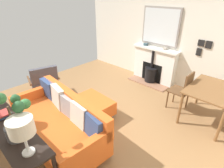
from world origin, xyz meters
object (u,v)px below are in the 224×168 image
(console_table, at_px, (8,129))
(book_stack, at_px, (0,115))
(potted_plant, at_px, (9,116))
(dining_chair_near_fireplace, at_px, (183,89))
(dining_table, at_px, (212,93))
(sofa, at_px, (59,121))
(armchair_accent, at_px, (44,79))
(table_lamp_far_end, at_px, (21,128))
(mantel_bowl_near, at_px, (146,44))
(fireplace, at_px, (153,67))
(ottoman, at_px, (94,105))
(mantel_bowl_far, at_px, (165,49))

(console_table, height_order, book_stack, book_stack)
(potted_plant, distance_m, dining_chair_near_fireplace, 3.25)
(potted_plant, distance_m, book_stack, 0.69)
(console_table, relative_size, dining_table, 1.72)
(sofa, distance_m, armchair_accent, 1.59)
(dining_table, bearing_deg, potted_plant, -23.38)
(armchair_accent, bearing_deg, table_lamp_far_end, 59.47)
(armchair_accent, distance_m, table_lamp_far_end, 2.63)
(dining_table, distance_m, dining_chair_near_fireplace, 0.55)
(mantel_bowl_near, height_order, console_table, mantel_bowl_near)
(fireplace, height_order, ottoman, fireplace)
(armchair_accent, height_order, potted_plant, potted_plant)
(mantel_bowl_far, relative_size, dining_chair_near_fireplace, 0.14)
(table_lamp_far_end, bearing_deg, armchair_accent, -120.53)
(armchair_accent, xyz_separation_m, dining_table, (-1.79, 3.22, 0.16))
(table_lamp_far_end, xyz_separation_m, potted_plant, (0.01, -0.31, -0.01))
(ottoman, distance_m, dining_chair_near_fireplace, 1.95)
(ottoman, xyz_separation_m, dining_chair_near_fireplace, (-1.46, 1.26, 0.29))
(potted_plant, bearing_deg, ottoman, -164.17)
(potted_plant, bearing_deg, armchair_accent, -124.71)
(potted_plant, relative_size, dining_table, 0.64)
(fireplace, bearing_deg, console_table, 0.68)
(dining_table, bearing_deg, book_stack, -32.22)
(book_stack, distance_m, dining_chair_near_fireplace, 3.40)
(fireplace, distance_m, mantel_bowl_near, 0.68)
(ottoman, xyz_separation_m, console_table, (1.62, 0.07, 0.45))
(sofa, relative_size, console_table, 1.10)
(dining_table, relative_size, dining_chair_near_fireplace, 1.22)
(fireplace, relative_size, mantel_bowl_far, 10.77)
(sofa, distance_m, potted_plant, 1.16)
(mantel_bowl_near, xyz_separation_m, potted_plant, (3.93, 0.78, 0.08))
(mantel_bowl_near, relative_size, sofa, 0.07)
(mantel_bowl_far, xyz_separation_m, armchair_accent, (2.62, -1.72, -0.55))
(dining_table, bearing_deg, sofa, -36.70)
(book_stack, bearing_deg, mantel_bowl_near, -177.45)
(fireplace, distance_m, table_lamp_far_end, 4.02)
(fireplace, relative_size, sofa, 0.64)
(fireplace, height_order, potted_plant, potted_plant)
(ottoman, bearing_deg, book_stack, -5.02)
(console_table, bearing_deg, ottoman, -177.43)
(mantel_bowl_far, distance_m, table_lamp_far_end, 3.95)
(mantel_bowl_near, bearing_deg, armchair_accent, -22.90)
(mantel_bowl_near, bearing_deg, dining_table, 68.46)
(sofa, relative_size, dining_chair_near_fireplace, 2.30)
(sofa, height_order, potted_plant, potted_plant)
(book_stack, bearing_deg, console_table, 89.69)
(dining_chair_near_fireplace, bearing_deg, potted_plant, -14.45)
(fireplace, xyz_separation_m, book_stack, (3.89, -0.17, 0.35))
(console_table, distance_m, dining_table, 3.53)
(console_table, bearing_deg, mantel_bowl_near, -174.31)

